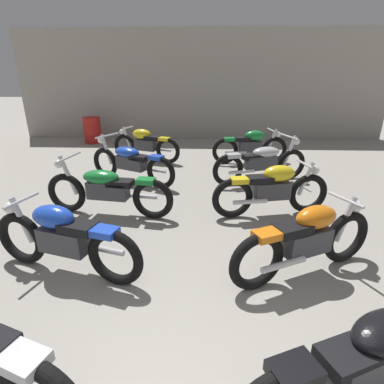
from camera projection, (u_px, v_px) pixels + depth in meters
The scene contains 11 objects.
back_wall at pixel (201, 86), 10.41m from camera, with size 12.63×0.24×3.60m, color #9E998E.
motorcycle_left_row_1 at pixel (63, 238), 3.43m from camera, with size 1.92×0.70×0.88m.
motorcycle_left_row_2 at pixel (107, 189), 4.90m from camera, with size 2.16×0.68×0.97m.
motorcycle_left_row_3 at pixel (131, 162), 6.40m from camera, with size 1.99×1.12×0.97m.
motorcycle_left_row_4 at pixel (145, 144), 7.99m from camera, with size 1.89×0.79×0.88m.
motorcycle_right_row_0 at pixel (375, 359), 1.99m from camera, with size 2.04×1.03×0.97m.
motorcycle_right_row_1 at pixel (307, 239), 3.41m from camera, with size 1.82×0.96×0.88m.
motorcycle_right_row_2 at pixel (272, 189), 4.89m from camera, with size 1.95×0.64×0.88m.
motorcycle_right_row_3 at pixel (262, 162), 6.41m from camera, with size 2.09×0.94×0.97m.
motorcycle_right_row_4 at pixel (251, 146), 7.80m from camera, with size 1.97×0.57×0.88m.
oil_drum at pixel (92, 130), 10.14m from camera, with size 0.59×0.59×0.85m.
Camera 1 is at (0.19, -0.58, 2.20)m, focal length 28.39 mm.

